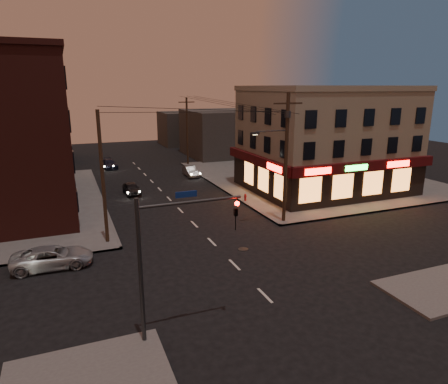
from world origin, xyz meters
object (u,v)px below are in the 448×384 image
sedan_near (132,189)px  fire_hydrant (245,197)px  sedan_mid (191,171)px  suv_cross (52,257)px  sedan_far (109,164)px

sedan_near → fire_hydrant: bearing=-38.4°
sedan_mid → fire_hydrant: bearing=-81.7°
suv_cross → sedan_far: (6.65, 29.88, -0.06)m
suv_cross → sedan_far: 30.61m
suv_cross → sedan_near: size_ratio=1.33×
fire_hydrant → sedan_far: bearing=115.0°
suv_cross → sedan_near: suv_cross is taller
fire_hydrant → sedan_near: bearing=144.2°
sedan_near → sedan_far: size_ratio=0.87×
sedan_far → fire_hydrant: sedan_far is taller
suv_cross → fire_hydrant: bearing=-60.9°
sedan_far → fire_hydrant: (10.03, -21.46, -0.07)m
suv_cross → fire_hydrant: 18.68m
sedan_mid → sedan_far: size_ratio=0.93×
suv_cross → sedan_far: bearing=-10.2°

